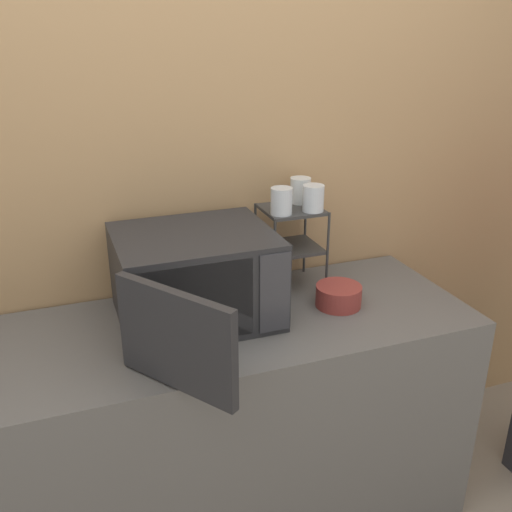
{
  "coord_description": "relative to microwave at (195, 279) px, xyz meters",
  "views": [
    {
      "loc": [
        -0.46,
        -1.34,
        1.85
      ],
      "look_at": [
        0.17,
        0.37,
        1.11
      ],
      "focal_mm": 40.0,
      "sensor_mm": 36.0,
      "label": 1
    }
  ],
  "objects": [
    {
      "name": "glass_front_left",
      "position": [
        0.36,
        0.09,
        0.21
      ],
      "size": [
        0.08,
        0.08,
        0.1
      ],
      "color": "silver",
      "rests_on": "dish_rack"
    },
    {
      "name": "dish_rack",
      "position": [
        0.42,
        0.15,
        0.07
      ],
      "size": [
        0.23,
        0.21,
        0.32
      ],
      "color": "#333333",
      "rests_on": "counter"
    },
    {
      "name": "bowl",
      "position": [
        0.52,
        -0.08,
        -0.12
      ],
      "size": [
        0.17,
        0.17,
        0.08
      ],
      "color": "maroon",
      "rests_on": "counter"
    },
    {
      "name": "glass_front_right",
      "position": [
        0.48,
        0.09,
        0.21
      ],
      "size": [
        0.08,
        0.08,
        0.1
      ],
      "color": "silver",
      "rests_on": "dish_rack"
    },
    {
      "name": "glass_back_right",
      "position": [
        0.48,
        0.2,
        0.21
      ],
      "size": [
        0.08,
        0.08,
        0.1
      ],
      "color": "silver",
      "rests_on": "dish_rack"
    },
    {
      "name": "counter",
      "position": [
        0.04,
        -0.06,
        -0.6
      ],
      "size": [
        1.85,
        0.66,
        0.89
      ],
      "color": "#595654",
      "rests_on": "ground_plane"
    },
    {
      "name": "microwave",
      "position": [
        0.0,
        0.0,
        0.0
      ],
      "size": [
        0.55,
        0.8,
        0.31
      ],
      "color": "#262628",
      "rests_on": "counter"
    },
    {
      "name": "wall_back",
      "position": [
        0.04,
        0.31,
        0.25
      ],
      "size": [
        8.0,
        0.06,
        2.6
      ],
      "color": "tan",
      "rests_on": "ground_plane"
    }
  ]
}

